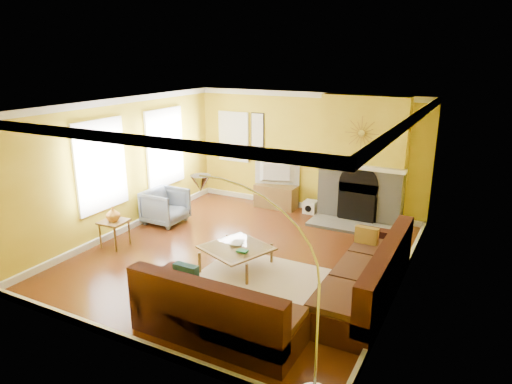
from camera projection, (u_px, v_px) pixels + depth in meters
The scene contains 27 objects.
floor at pixel (243, 256), 8.28m from camera, with size 5.50×6.00×0.02m, color brown.
ceiling at pixel (242, 104), 7.48m from camera, with size 5.50×6.00×0.02m, color white.
wall_back at pixel (307, 152), 10.43m from camera, with size 5.50×0.02×2.70m, color yellow.
wall_front at pixel (117, 247), 5.33m from camera, with size 5.50×0.02×2.70m, color yellow.
wall_left at pixel (122, 166), 9.11m from camera, with size 0.02×6.00×2.70m, color yellow.
wall_right at pixel (407, 208), 6.66m from camera, with size 0.02×6.00×2.70m, color yellow.
baseboard at pixel (243, 252), 8.26m from camera, with size 5.50×6.00×0.12m, color white, non-canonical shape.
crown_molding at pixel (242, 109), 7.50m from camera, with size 5.50×6.00×0.12m, color white, non-canonical shape.
window_left_near at pixel (164, 148), 10.15m from camera, with size 0.06×1.22×1.72m, color white.
window_left_far at pixel (100, 165), 8.54m from camera, with size 0.06×1.22×1.72m, color white.
window_back at pixel (234, 137), 11.17m from camera, with size 0.82×0.06×1.22m, color white.
wall_art at pixel (257, 137), 10.88m from camera, with size 0.34×0.04×1.14m, color white.
fireplace at pixel (362, 160), 9.66m from camera, with size 1.80×0.40×2.70m, color gray, non-canonical shape.
mantel at pixel (359, 167), 9.48m from camera, with size 1.92×0.22×0.08m, color white.
hearth at pixel (351, 226), 9.58m from camera, with size 1.80×0.70×0.06m, color gray.
sunburst at pixel (362, 133), 9.29m from camera, with size 0.70×0.04×0.70m, color olive, non-canonical shape.
rug at pixel (269, 283), 7.28m from camera, with size 2.40×1.80×0.02m, color beige.
sectional_sofa at pixel (289, 267), 6.84m from camera, with size 2.94×3.65×0.90m, color #3B1913, non-canonical shape.
coffee_table at pixel (236, 257), 7.74m from camera, with size 0.99×0.99×0.39m, color white, non-canonical shape.
media_console at pixel (276, 196), 10.78m from camera, with size 0.99×0.44×0.54m, color brown.
tv at pixel (276, 173), 10.61m from camera, with size 1.06×0.14×0.61m, color black.
subwoofer at pixel (310, 207), 10.43m from camera, with size 0.28×0.28×0.28m, color white.
armchair at pixel (165, 206), 9.75m from camera, with size 0.79×0.81×0.74m, color slate.
side_table at pixel (115, 234), 8.60m from camera, with size 0.47×0.47×0.51m, color brown, non-canonical shape.
vase at pixel (113, 214), 8.49m from camera, with size 0.27×0.27×0.28m, color orange.
book at pixel (232, 242), 7.83m from camera, with size 0.19×0.26×0.03m, color white.
arc_lamp at pixel (262, 290), 4.78m from camera, with size 1.44×0.36×2.29m, color silver, non-canonical shape.
Camera 1 is at (3.72, -6.60, 3.53)m, focal length 32.00 mm.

